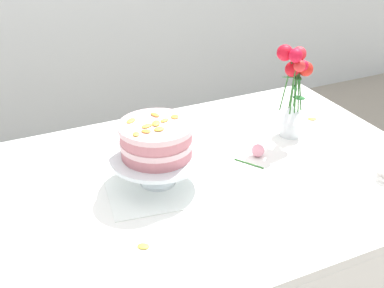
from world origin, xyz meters
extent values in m
cube|color=white|center=(0.00, 0.00, 0.72)|extent=(1.40, 1.00, 0.03)
cylinder|color=brown|center=(-0.60, 0.40, 0.35)|extent=(0.06, 0.06, 0.71)
cylinder|color=brown|center=(0.60, 0.40, 0.35)|extent=(0.06, 0.06, 0.71)
cube|color=white|center=(-0.18, 0.02, 0.74)|extent=(0.36, 0.36, 0.00)
cylinder|color=silver|center=(-0.18, 0.02, 0.75)|extent=(0.11, 0.11, 0.01)
cylinder|color=silver|center=(-0.18, 0.02, 0.79)|extent=(0.03, 0.03, 0.07)
cylinder|color=silver|center=(-0.18, 0.02, 0.83)|extent=(0.29, 0.29, 0.01)
cylinder|color=#CC7A84|center=(-0.18, 0.02, 0.86)|extent=(0.21, 0.21, 0.03)
cylinder|color=beige|center=(-0.18, 0.02, 0.88)|extent=(0.22, 0.22, 0.02)
cylinder|color=#CC7A84|center=(-0.18, 0.02, 0.91)|extent=(0.21, 0.21, 0.03)
cylinder|color=beige|center=(-0.18, 0.02, 0.93)|extent=(0.22, 0.22, 0.02)
ellipsoid|color=yellow|center=(-0.26, -0.02, 0.95)|extent=(0.03, 0.03, 0.01)
ellipsoid|color=yellow|center=(-0.18, 0.02, 0.95)|extent=(0.04, 0.04, 0.01)
ellipsoid|color=yellow|center=(-0.15, 0.03, 0.95)|extent=(0.03, 0.03, 0.01)
ellipsoid|color=orange|center=(-0.16, 0.08, 0.95)|extent=(0.03, 0.04, 0.01)
ellipsoid|color=yellow|center=(-0.21, 0.02, 0.95)|extent=(0.04, 0.03, 0.01)
ellipsoid|color=orange|center=(-0.22, -0.01, 0.95)|extent=(0.03, 0.03, 0.01)
ellipsoid|color=orange|center=(-0.11, 0.04, 0.95)|extent=(0.03, 0.04, 0.00)
ellipsoid|color=yellow|center=(-0.19, -0.02, 0.95)|extent=(0.03, 0.03, 0.01)
ellipsoid|color=yellow|center=(-0.24, 0.07, 0.95)|extent=(0.04, 0.04, 0.01)
cylinder|color=silver|center=(0.37, 0.11, 0.77)|extent=(0.08, 0.08, 0.06)
cone|color=silver|center=(0.37, 0.11, 0.83)|extent=(0.10, 0.10, 0.05)
cylinder|color=#2D6028|center=(0.39, 0.11, 0.91)|extent=(0.03, 0.01, 0.16)
sphere|color=red|center=(0.40, 0.11, 0.99)|extent=(0.05, 0.05, 0.05)
cylinder|color=#2D6028|center=(0.39, 0.13, 0.94)|extent=(0.02, 0.02, 0.20)
sphere|color=red|center=(0.39, 0.14, 1.04)|extent=(0.05, 0.05, 0.05)
ellipsoid|color=#236B2D|center=(0.38, 0.12, 0.92)|extent=(0.04, 0.04, 0.02)
cylinder|color=#2D6028|center=(0.37, 0.12, 0.91)|extent=(0.01, 0.01, 0.15)
sphere|color=red|center=(0.37, 0.13, 0.99)|extent=(0.05, 0.05, 0.05)
cylinder|color=#2D6028|center=(0.35, 0.13, 0.94)|extent=(0.03, 0.02, 0.21)
sphere|color=red|center=(0.33, 0.14, 1.05)|extent=(0.06, 0.06, 0.06)
ellipsoid|color=#236B2D|center=(0.35, 0.13, 0.96)|extent=(0.05, 0.04, 0.01)
cylinder|color=#2D6028|center=(0.36, 0.10, 0.94)|extent=(0.02, 0.02, 0.21)
sphere|color=red|center=(0.35, 0.10, 1.05)|extent=(0.05, 0.05, 0.05)
cylinder|color=#2D6028|center=(0.37, 0.10, 0.92)|extent=(0.01, 0.02, 0.17)
sphere|color=red|center=(0.37, 0.10, 1.01)|extent=(0.04, 0.04, 0.04)
ellipsoid|color=#236B2D|center=(0.37, 0.11, 0.96)|extent=(0.03, 0.05, 0.01)
cylinder|color=#2D6028|center=(0.38, 0.10, 0.92)|extent=(0.01, 0.02, 0.17)
sphere|color=red|center=(0.38, 0.10, 1.01)|extent=(0.04, 0.04, 0.04)
ellipsoid|color=#236B2D|center=(0.39, 0.10, 0.89)|extent=(0.04, 0.05, 0.01)
cylinder|color=#2D6028|center=(0.13, 0.00, 0.74)|extent=(0.06, 0.09, 0.01)
sphere|color=pink|center=(0.18, 0.03, 0.76)|extent=(0.04, 0.04, 0.04)
ellipsoid|color=#E56B51|center=(-0.25, 0.23, 0.74)|extent=(0.04, 0.03, 0.01)
ellipsoid|color=yellow|center=(0.52, 0.18, 0.74)|extent=(0.04, 0.04, 0.01)
ellipsoid|color=yellow|center=(-0.33, -0.24, 0.74)|extent=(0.04, 0.04, 0.01)
camera|label=1|loc=(-0.64, -1.21, 1.60)|focal=47.30mm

